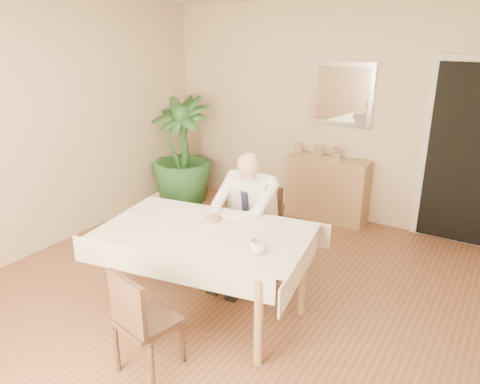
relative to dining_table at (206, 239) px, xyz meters
The scene contains 17 objects.
room 0.64m from the dining_table, 67.08° to the left, with size 5.00×5.02×2.60m.
doorway 3.05m from the dining_table, 58.19° to the left, with size 0.96×0.07×2.10m.
mirror 2.73m from the dining_table, 87.60° to the left, with size 0.86×0.04×0.76m.
dining_table is the anchor object (origin of this frame).
chair_far 0.90m from the dining_table, 90.00° to the left, with size 0.43×0.43×0.85m.
chair_near 0.91m from the dining_table, 85.12° to the right, with size 0.46×0.46×0.81m.
seated_man 0.59m from the dining_table, 90.00° to the left, with size 0.48×0.72×1.24m.
plate 0.20m from the dining_table, 103.48° to the left, with size 0.26×0.26×0.02m, color white.
food 0.21m from the dining_table, 103.48° to the left, with size 0.14×0.14×0.06m, color brown.
knife 0.16m from the dining_table, 91.06° to the left, with size 0.01×0.01×0.13m, color silver.
fork 0.18m from the dining_table, 125.33° to the left, with size 0.01×0.01×0.13m, color silver.
coffee_mug 0.60m from the dining_table, 12.41° to the right, with size 0.13×0.13×0.10m, color white.
sideboard 2.45m from the dining_table, 87.46° to the left, with size 0.99×0.34×0.79m, color olive.
photo_frame_left 2.49m from the dining_table, 97.41° to the left, with size 0.10×0.02×0.14m, color silver.
photo_frame_center 2.48m from the dining_table, 91.16° to the left, with size 0.10×0.02×0.14m, color silver.
photo_frame_right 2.49m from the dining_table, 85.74° to the left, with size 0.10×0.02×0.14m, color silver.
potted_palm 2.62m from the dining_table, 132.82° to the left, with size 0.81×0.81×1.45m, color #1F4C1F.
Camera 1 is at (2.03, -2.92, 2.35)m, focal length 35.00 mm.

